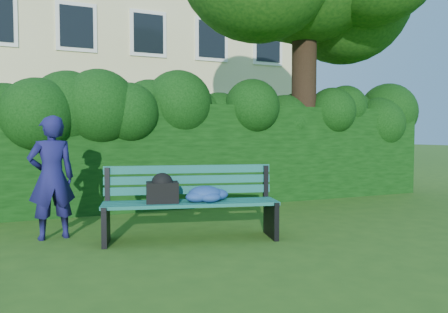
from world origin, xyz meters
name	(u,v)px	position (x,y,z in m)	size (l,w,h in m)	color
ground	(242,228)	(0.00, 0.00, 0.00)	(80.00, 80.00, 0.00)	#2D5619
apartment_building	(97,22)	(0.00, 13.99, 6.00)	(16.00, 8.08, 12.00)	beige
hedge	(189,155)	(0.00, 2.20, 0.90)	(10.00, 1.00, 1.80)	black
park_bench	(189,198)	(-0.87, -0.32, 0.50)	(2.16, 1.03, 0.89)	#0E4746
man_reading	(52,177)	(-2.39, 0.38, 0.75)	(0.55, 0.36, 1.51)	#17164F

